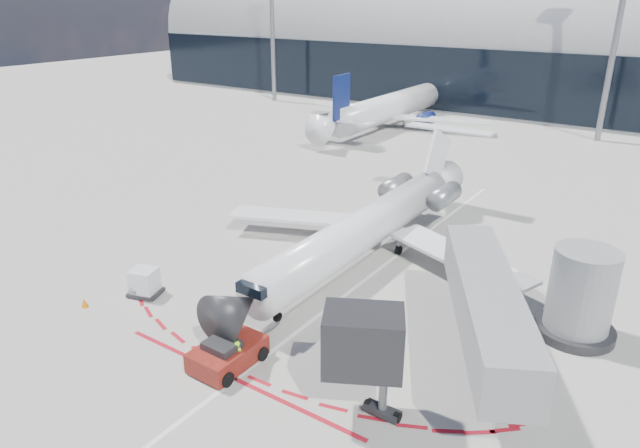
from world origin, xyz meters
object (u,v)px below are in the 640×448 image
Objects in this scene: regional_jet at (371,224)px; pushback_tug at (228,353)px; uld_container at (145,282)px; ramp_worker at (238,355)px.

regional_jet is 14.65m from pushback_tug.
ramp_worker is at bearing -31.82° from uld_container.
uld_container is at bearing -124.12° from regional_jet.
regional_jet is at bearing 38.08° from uld_container.
pushback_tug is at bearing -88.18° from regional_jet.
regional_jet reaches higher than ramp_worker.
pushback_tug is at bearing -32.90° from uld_container.
uld_container reaches higher than pushback_tug.
ramp_worker is 0.74× the size of uld_container.
uld_container is at bearing 165.78° from pushback_tug.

